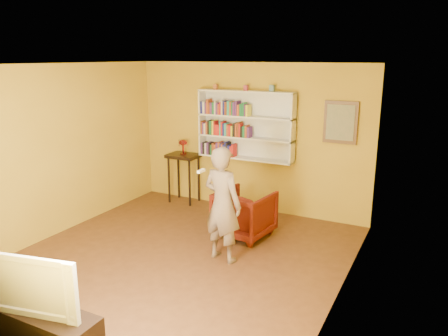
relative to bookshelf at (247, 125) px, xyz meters
The scene contains 16 objects.
room_shell 2.48m from the bookshelf, 90.00° to the right, with size 5.30×5.80×2.88m.
bookshelf is the anchor object (origin of this frame).
books_row_lower 0.71m from the bookshelf, 168.49° to the right, with size 0.67×0.19×0.27m.
books_row_middle 0.40m from the bookshelf, 164.51° to the right, with size 0.98×0.19×0.26m.
books_row_upper 0.50m from the bookshelf, 164.82° to the right, with size 0.95×0.19×0.27m.
ornament_left 0.90m from the bookshelf, behind, with size 0.07×0.07×0.09m, color #B86534.
ornament_centre 0.67m from the bookshelf, 91.73° to the right, with size 0.07×0.07×0.09m, color #A23650.
ornament_right 0.83m from the bookshelf, ahead, with size 0.08×0.08×0.11m, color slate.
framed_painting 1.66m from the bookshelf, ahead, with size 0.55×0.05×0.70m.
console_table 1.51m from the bookshelf, behind, with size 0.59×0.45×0.96m.
ruby_lustre 1.35m from the bookshelf, behind, with size 0.18×0.17×0.28m.
armchair 1.75m from the bookshelf, 66.91° to the right, with size 0.80×0.82×0.74m, color #430904.
person 2.28m from the bookshelf, 74.66° to the right, with size 0.60×0.39×1.63m, color #6C5A4F.
game_remote 2.42m from the bookshelf, 80.14° to the right, with size 0.04×0.15×0.04m, color white.
tv_cabinet 4.86m from the bookshelf, 90.94° to the right, with size 1.29×0.39×0.46m, color black.
television 4.73m from the bookshelf, 90.94° to the right, with size 1.05×0.14×0.60m, color black.
Camera 1 is at (3.18, -4.72, 2.81)m, focal length 35.00 mm.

